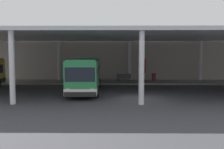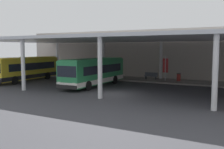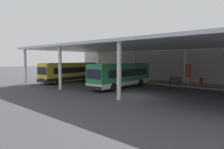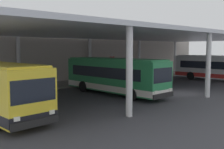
% 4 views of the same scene
% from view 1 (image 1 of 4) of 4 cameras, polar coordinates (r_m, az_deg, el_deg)
% --- Properties ---
extents(ground_plane, '(200.00, 200.00, 0.00)m').
position_cam_1_polar(ground_plane, '(21.92, 5.59, -5.11)').
color(ground_plane, '#3D3D42').
extents(platform_kerb, '(42.00, 4.50, 0.18)m').
position_cam_1_polar(platform_kerb, '(33.53, 3.87, -1.61)').
color(platform_kerb, gray).
rests_on(platform_kerb, ground).
extents(station_building_facade, '(48.00, 1.60, 7.06)m').
position_cam_1_polar(station_building_facade, '(36.58, 3.62, 4.30)').
color(station_building_facade, '#ADA399').
rests_on(station_building_facade, ground).
extents(canopy_shelter, '(40.00, 17.00, 5.55)m').
position_cam_1_polar(canopy_shelter, '(27.15, 4.68, 7.94)').
color(canopy_shelter, silver).
rests_on(canopy_shelter, ground).
extents(bus_second_bay, '(2.95, 10.60, 3.17)m').
position_cam_1_polar(bus_second_bay, '(25.58, -5.67, -0.00)').
color(bus_second_bay, '#28844C').
rests_on(bus_second_bay, ground).
extents(bench_waiting, '(1.80, 0.45, 0.92)m').
position_cam_1_polar(bench_waiting, '(33.50, 2.51, -0.63)').
color(bench_waiting, '#4C515B').
rests_on(bench_waiting, platform_kerb).
extents(trash_bin, '(0.52, 0.52, 0.98)m').
position_cam_1_polar(trash_bin, '(33.85, 8.87, -0.60)').
color(trash_bin, maroon).
rests_on(trash_bin, platform_kerb).
extents(banner_sign, '(0.70, 0.12, 3.20)m').
position_cam_1_polar(banner_sign, '(32.69, 6.54, 1.54)').
color(banner_sign, '#B2B2B7').
rests_on(banner_sign, platform_kerb).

